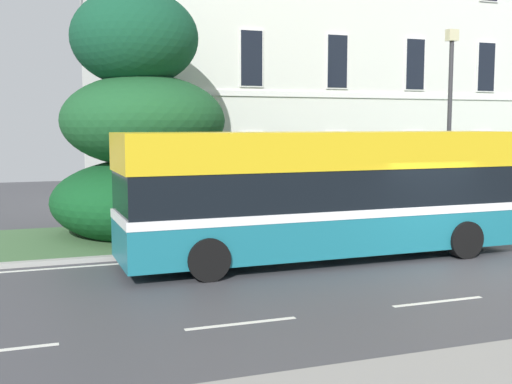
{
  "coord_description": "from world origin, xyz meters",
  "views": [
    {
      "loc": [
        -9.31,
        -11.8,
        3.4
      ],
      "look_at": [
        -3.31,
        4.98,
        1.49
      ],
      "focal_mm": 44.3,
      "sensor_mm": 36.0,
      "label": 1
    }
  ],
  "objects_px": {
    "litter_bin": "(242,220)",
    "evergreen_tree": "(143,140)",
    "street_lamp_post": "(450,114)",
    "single_decker_bus": "(326,193)",
    "georgian_townhouse": "(287,37)"
  },
  "relations": [
    {
      "from": "litter_bin",
      "to": "evergreen_tree",
      "type": "bearing_deg",
      "value": 133.35
    },
    {
      "from": "street_lamp_post",
      "to": "litter_bin",
      "type": "xyz_separation_m",
      "value": [
        -7.18,
        -0.41,
        -3.03
      ]
    },
    {
      "from": "evergreen_tree",
      "to": "single_decker_bus",
      "type": "distance_m",
      "value": 6.31
    },
    {
      "from": "evergreen_tree",
      "to": "single_decker_bus",
      "type": "relative_size",
      "value": 0.73
    },
    {
      "from": "evergreen_tree",
      "to": "street_lamp_post",
      "type": "relative_size",
      "value": 1.21
    },
    {
      "from": "single_decker_bus",
      "to": "litter_bin",
      "type": "bearing_deg",
      "value": 118.54
    },
    {
      "from": "evergreen_tree",
      "to": "street_lamp_post",
      "type": "height_order",
      "value": "evergreen_tree"
    },
    {
      "from": "street_lamp_post",
      "to": "georgian_townhouse",
      "type": "bearing_deg",
      "value": 100.64
    },
    {
      "from": "georgian_townhouse",
      "to": "litter_bin",
      "type": "height_order",
      "value": "georgian_townhouse"
    },
    {
      "from": "evergreen_tree",
      "to": "street_lamp_post",
      "type": "distance_m",
      "value": 9.76
    },
    {
      "from": "single_decker_bus",
      "to": "street_lamp_post",
      "type": "height_order",
      "value": "street_lamp_post"
    },
    {
      "from": "street_lamp_post",
      "to": "single_decker_bus",
      "type": "bearing_deg",
      "value": -153.43
    },
    {
      "from": "georgian_townhouse",
      "to": "litter_bin",
      "type": "relative_size",
      "value": 14.72
    },
    {
      "from": "evergreen_tree",
      "to": "single_decker_bus",
      "type": "bearing_deg",
      "value": -53.03
    },
    {
      "from": "single_decker_bus",
      "to": "litter_bin",
      "type": "xyz_separation_m",
      "value": [
        -1.4,
        2.48,
        -0.98
      ]
    }
  ]
}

